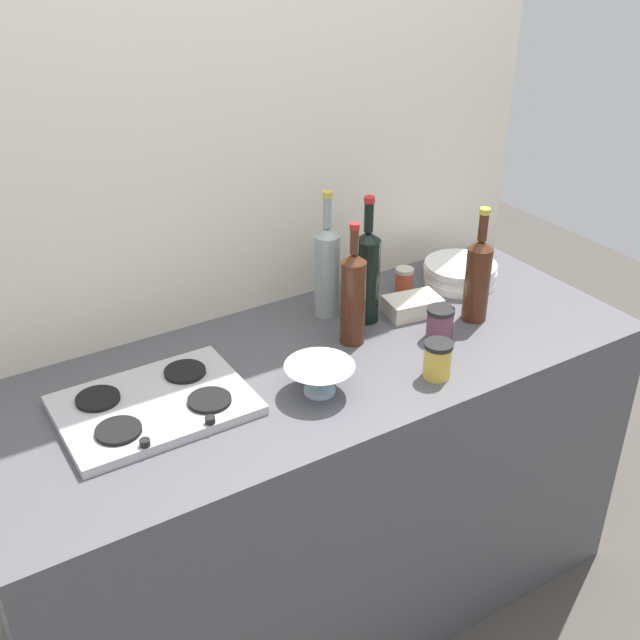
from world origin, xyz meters
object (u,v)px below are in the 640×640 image
object	(u,v)px
wine_bottle_mid_right	(327,269)
condiment_jar_rear	(438,360)
wine_bottle_leftmost	(478,278)
wine_bottle_rightmost	(367,274)
wine_bottle_mid_left	(353,297)
condiment_jar_front	(404,279)
stovetop_hob	(154,405)
condiment_jar_spare	(440,323)
plate_stack	(460,273)
mixing_bowl	(320,377)
butter_dish	(413,306)

from	to	relation	value
wine_bottle_mid_right	condiment_jar_rear	distance (m)	0.45
wine_bottle_leftmost	wine_bottle_rightmost	distance (m)	0.31
wine_bottle_mid_left	condiment_jar_front	xyz separation A→B (m)	(0.31, 0.17, -0.10)
stovetop_hob	condiment_jar_spare	bearing A→B (deg)	-6.74
plate_stack	mixing_bowl	distance (m)	0.75
wine_bottle_mid_right	condiment_jar_rear	bearing A→B (deg)	-82.14
butter_dish	condiment_jar_spare	size ratio (longest dim) A/B	1.74
stovetop_hob	condiment_jar_front	distance (m)	0.91
butter_dish	condiment_jar_spare	distance (m)	0.15
wine_bottle_mid_left	condiment_jar_spare	world-z (taller)	wine_bottle_mid_left
wine_bottle_rightmost	plate_stack	bearing A→B (deg)	5.77
wine_bottle_rightmost	mixing_bowl	world-z (taller)	wine_bottle_rightmost
wine_bottle_mid_left	butter_dish	size ratio (longest dim) A/B	2.21
wine_bottle_rightmost	stovetop_hob	bearing A→B (deg)	-171.90
wine_bottle_mid_left	wine_bottle_mid_right	size ratio (longest dim) A/B	0.93
plate_stack	wine_bottle_mid_right	size ratio (longest dim) A/B	0.61
wine_bottle_rightmost	condiment_jar_front	distance (m)	0.25
wine_bottle_mid_right	butter_dish	size ratio (longest dim) A/B	2.38
butter_dish	condiment_jar_rear	distance (m)	0.34
wine_bottle_leftmost	condiment_jar_front	bearing A→B (deg)	104.65
wine_bottle_leftmost	wine_bottle_mid_left	bearing A→B (deg)	168.13
wine_bottle_leftmost	condiment_jar_spare	distance (m)	0.18
wine_bottle_leftmost	condiment_jar_rear	world-z (taller)	wine_bottle_leftmost
butter_dish	condiment_jar_spare	xyz separation A→B (m)	(-0.02, -0.15, 0.02)
wine_bottle_mid_right	mixing_bowl	world-z (taller)	wine_bottle_mid_right
butter_dish	condiment_jar_front	world-z (taller)	condiment_jar_front
mixing_bowl	stovetop_hob	bearing A→B (deg)	158.86
stovetop_hob	wine_bottle_leftmost	xyz separation A→B (m)	(0.96, -0.06, 0.12)
stovetop_hob	wine_bottle_mid_right	world-z (taller)	wine_bottle_mid_right
wine_bottle_mid_right	mixing_bowl	xyz separation A→B (m)	(-0.23, -0.33, -0.10)
stovetop_hob	wine_bottle_leftmost	size ratio (longest dim) A/B	1.32
plate_stack	condiment_jar_spare	distance (m)	0.36
wine_bottle_mid_left	condiment_jar_rear	xyz separation A→B (m)	(0.09, -0.26, -0.09)
condiment_jar_front	condiment_jar_rear	xyz separation A→B (m)	(-0.22, -0.43, 0.01)
wine_bottle_rightmost	butter_dish	xyz separation A→B (m)	(0.14, -0.04, -0.12)
plate_stack	stovetop_hob	bearing A→B (deg)	-172.74
wine_bottle_mid_right	wine_bottle_leftmost	bearing A→B (deg)	-35.75
wine_bottle_leftmost	condiment_jar_spare	xyz separation A→B (m)	(-0.16, -0.03, -0.09)
mixing_bowl	wine_bottle_leftmost	bearing A→B (deg)	8.20
mixing_bowl	condiment_jar_front	world-z (taller)	mixing_bowl
wine_bottle_mid_right	wine_bottle_rightmost	xyz separation A→B (m)	(0.08, -0.09, 0.00)
condiment_jar_rear	condiment_jar_spare	xyz separation A→B (m)	(0.13, 0.15, -0.00)
condiment_jar_rear	butter_dish	bearing A→B (deg)	62.73
condiment_jar_front	wine_bottle_leftmost	bearing A→B (deg)	-75.35
wine_bottle_rightmost	condiment_jar_spare	xyz separation A→B (m)	(0.11, -0.19, -0.10)
wine_bottle_leftmost	mixing_bowl	bearing A→B (deg)	-171.80
stovetop_hob	butter_dish	bearing A→B (deg)	3.85
plate_stack	butter_dish	xyz separation A→B (m)	(-0.25, -0.08, -0.01)
stovetop_hob	plate_stack	xyz separation A→B (m)	(1.07, 0.14, 0.02)
mixing_bowl	butter_dish	distance (m)	0.49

